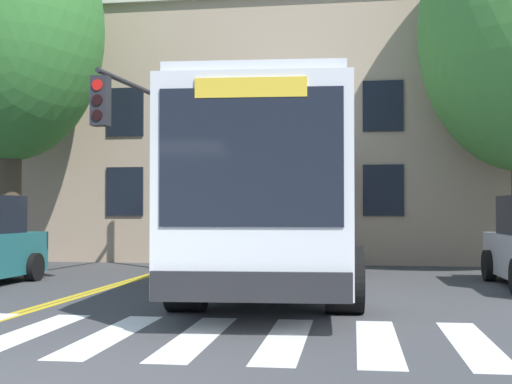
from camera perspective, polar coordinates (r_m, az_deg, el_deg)
The scene contains 8 objects.
crosswalk at distance 8.94m, azimuth -11.55°, elevation -11.13°, with size 11.15×3.26×0.01m.
lane_line_yellow_inner at distance 22.89m, azimuth -3.95°, elevation -5.25°, with size 0.12×36.00×0.01m, color gold.
lane_line_yellow_outer at distance 22.85m, azimuth -3.56°, elevation -5.25°, with size 0.12×36.00×0.01m, color gold.
city_bus at distance 14.03m, azimuth 1.82°, elevation -0.17°, with size 3.44×11.37×3.35m.
car_black_behind_bus at distance 24.18m, azimuth 4.41°, elevation -3.10°, with size 2.11×4.14×1.79m.
traffic_light_overhead at distance 16.58m, azimuth -9.17°, elevation 4.47°, with size 0.52×4.22×4.78m.
street_tree_curbside_small at distance 19.98m, azimuth -19.16°, elevation 12.03°, with size 7.06×7.30×9.59m.
building_facade at distance 23.97m, azimuth 9.95°, elevation 4.80°, with size 36.83×8.36×8.23m.
Camera 1 is at (3.14, -5.42, 1.51)m, focal length 50.00 mm.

